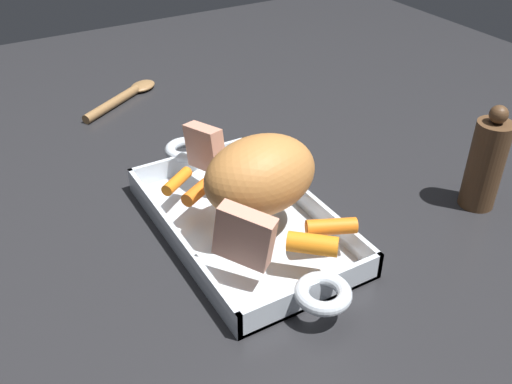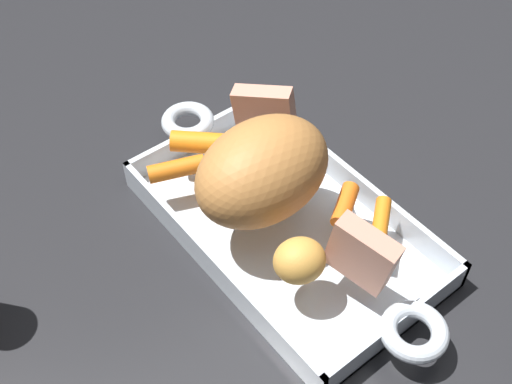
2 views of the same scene
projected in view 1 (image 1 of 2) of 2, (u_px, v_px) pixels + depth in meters
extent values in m
plane|color=#232326|center=(242.00, 229.00, 0.76)|extent=(1.83, 1.83, 0.00)
cube|color=silver|center=(242.00, 226.00, 0.75)|extent=(0.33, 0.20, 0.01)
cube|color=silver|center=(176.00, 241.00, 0.71)|extent=(0.33, 0.01, 0.04)
cube|color=silver|center=(302.00, 198.00, 0.79)|extent=(0.33, 0.01, 0.04)
cube|color=silver|center=(191.00, 163.00, 0.86)|extent=(0.01, 0.20, 0.04)
cube|color=silver|center=(313.00, 294.00, 0.63)|extent=(0.01, 0.20, 0.04)
torus|color=silver|center=(185.00, 150.00, 0.87)|extent=(0.06, 0.06, 0.02)
torus|color=silver|center=(323.00, 293.00, 0.61)|extent=(0.06, 0.06, 0.02)
ellipsoid|color=#BC7A3D|center=(260.00, 175.00, 0.70)|extent=(0.12, 0.16, 0.10)
cube|color=tan|center=(204.00, 148.00, 0.79)|extent=(0.07, 0.04, 0.07)
cube|color=tan|center=(244.00, 236.00, 0.62)|extent=(0.07, 0.06, 0.07)
cylinder|color=orange|center=(313.00, 244.00, 0.65)|extent=(0.06, 0.06, 0.02)
cylinder|color=orange|center=(177.00, 181.00, 0.76)|extent=(0.05, 0.06, 0.02)
cylinder|color=orange|center=(331.00, 227.00, 0.68)|extent=(0.04, 0.06, 0.02)
cylinder|color=orange|center=(197.00, 192.00, 0.74)|extent=(0.04, 0.05, 0.02)
ellipsoid|color=gold|center=(245.00, 156.00, 0.79)|extent=(0.06, 0.06, 0.04)
cylinder|color=olive|center=(112.00, 104.00, 1.06)|extent=(0.10, 0.13, 0.02)
ellipsoid|color=olive|center=(143.00, 86.00, 1.13)|extent=(0.07, 0.07, 0.01)
cylinder|color=#4C331E|center=(485.00, 165.00, 0.77)|extent=(0.05, 0.05, 0.13)
sphere|color=#4C331E|center=(499.00, 114.00, 0.73)|extent=(0.02, 0.02, 0.02)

